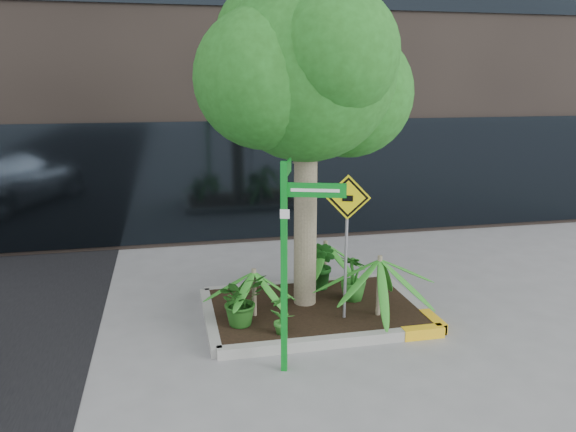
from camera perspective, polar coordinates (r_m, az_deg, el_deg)
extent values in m
plane|color=gray|center=(8.53, 1.83, -10.89)|extent=(80.00, 80.00, 0.00)
cube|color=#9E9E99|center=(9.80, 0.96, -7.07)|extent=(3.20, 0.15, 0.15)
cube|color=#9E9E99|center=(7.85, 4.75, -12.60)|extent=(3.20, 0.15, 0.15)
cube|color=#9E9E99|center=(8.57, -7.95, -10.35)|extent=(0.15, 2.20, 0.15)
cube|color=#9E9E99|center=(9.32, 12.28, -8.50)|extent=(0.15, 2.20, 0.15)
cube|color=yellow|center=(8.30, 13.54, -11.45)|extent=(0.60, 0.17, 0.15)
cube|color=black|center=(8.79, 2.63, -9.26)|extent=(3.05, 2.05, 0.06)
cylinder|color=gray|center=(8.45, 1.78, 0.50)|extent=(0.35, 0.35, 3.24)
cylinder|color=gray|center=(8.29, 2.57, 8.55)|extent=(0.61, 0.17, 1.05)
sphere|color=#205A19|center=(8.23, 1.89, 14.53)|extent=(2.59, 2.59, 2.59)
sphere|color=#205A19|center=(8.76, 6.24, 12.29)|extent=(1.94, 1.94, 1.94)
sphere|color=#205A19|center=(7.89, -2.42, 13.78)|extent=(1.94, 1.94, 1.94)
sphere|color=#205A19|center=(7.67, 4.76, 16.17)|extent=(1.73, 1.73, 1.73)
sphere|color=#205A19|center=(8.71, -1.17, 17.33)|extent=(1.83, 1.83, 1.83)
cylinder|color=gray|center=(8.39, 9.22, -6.98)|extent=(0.07, 0.07, 0.92)
cylinder|color=gray|center=(8.32, -3.46, -7.73)|extent=(0.07, 0.07, 0.72)
cylinder|color=gray|center=(9.57, 3.80, -4.71)|extent=(0.07, 0.07, 0.76)
imported|color=#1D5117|center=(8.04, -4.81, -8.47)|extent=(0.92, 0.92, 0.74)
imported|color=#277021|center=(8.94, 6.68, -6.22)|extent=(0.58, 0.58, 0.73)
imported|color=#2C7624|center=(7.75, -0.70, -9.81)|extent=(0.38, 0.38, 0.61)
imported|color=#185518|center=(9.30, 3.51, -4.99)|extent=(0.63, 0.63, 0.84)
cube|color=#0C8C22|center=(6.76, -0.40, -5.54)|extent=(0.10, 0.10, 2.63)
cube|color=#0C8C22|center=(6.47, 2.73, 2.64)|extent=(0.70, 0.25, 0.17)
cube|color=#0C8C22|center=(6.82, -0.08, 4.83)|extent=(0.25, 0.70, 0.17)
cube|color=white|center=(6.46, 2.77, 2.62)|extent=(0.54, 0.18, 0.04)
cube|color=white|center=(6.82, -0.19, 4.82)|extent=(0.18, 0.54, 0.04)
cube|color=white|center=(6.52, -0.33, 0.20)|extent=(0.11, 0.04, 0.11)
cylinder|color=slate|center=(8.17, 5.91, -3.67)|extent=(0.15, 0.29, 1.92)
cube|color=#FFEA0D|center=(7.95, 6.10, 1.90)|extent=(0.61, 0.24, 0.65)
cube|color=black|center=(7.94, 6.13, 1.88)|extent=(0.54, 0.20, 0.58)
cube|color=#FFEA0D|center=(7.93, 6.14, 1.87)|extent=(0.46, 0.17, 0.49)
cube|color=black|center=(7.93, 6.07, 1.79)|extent=(0.14, 0.06, 0.09)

